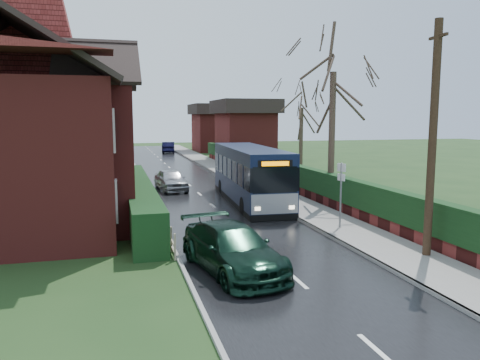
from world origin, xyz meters
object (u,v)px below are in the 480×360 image
object	(u,v)px
bus	(250,175)
car_silver	(171,180)
car_green	(232,249)
bus_stop_sign	(341,186)
brick_house	(26,124)
telegraph_pole	(433,141)

from	to	relation	value
bus	car_silver	world-z (taller)	bus
car_green	bus_stop_sign	distance (m)	6.91
car_green	bus_stop_sign	world-z (taller)	bus_stop_sign
bus	car_green	size ratio (longest dim) A/B	2.07
brick_house	bus	bearing A→B (deg)	9.06
bus	car_green	world-z (taller)	bus
car_silver	car_green	size ratio (longest dim) A/B	0.82
car_green	bus	bearing A→B (deg)	60.79
brick_house	bus	xyz separation A→B (m)	(10.93, 1.74, -2.86)
car_green	telegraph_pole	world-z (taller)	telegraph_pole
car_green	bus_stop_sign	size ratio (longest dim) A/B	1.72
bus	car_silver	distance (m)	6.66
bus	telegraph_pole	size ratio (longest dim) A/B	1.31
car_green	telegraph_pole	xyz separation A→B (m)	(6.56, -0.45, 3.21)
telegraph_pole	brick_house	bearing A→B (deg)	151.87
bus_stop_sign	telegraph_pole	bearing A→B (deg)	-95.35
car_silver	brick_house	bearing A→B (deg)	-141.33
car_silver	car_green	xyz separation A→B (m)	(-0.10, -16.55, 0.02)
brick_house	bus	distance (m)	11.43
brick_house	car_green	bearing A→B (deg)	-52.59
car_silver	car_green	bearing A→B (deg)	-96.63
car_green	brick_house	bearing A→B (deg)	117.14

